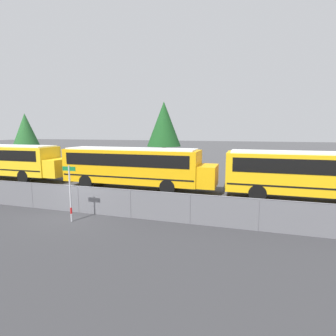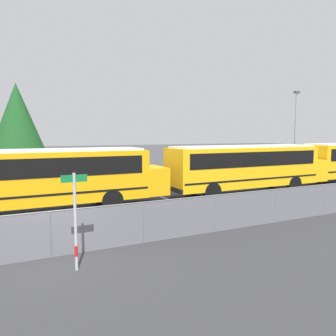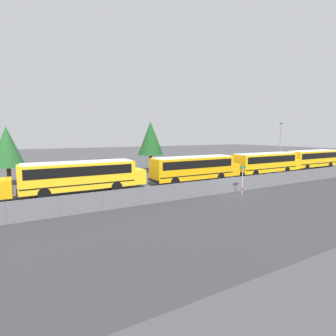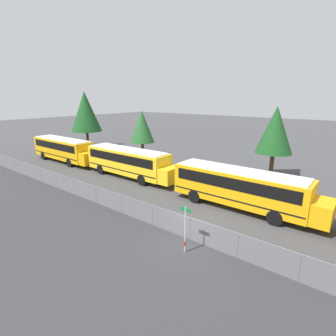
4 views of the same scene
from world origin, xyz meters
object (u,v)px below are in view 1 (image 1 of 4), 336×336
object	(u,v)px
school_bus_1	(6,159)
school_bus_3	(317,172)
street_sign	(70,192)
school_bus_2	(134,165)
tree_2	(164,124)
tree_1	(26,131)

from	to	relation	value
school_bus_1	school_bus_3	bearing A→B (deg)	-1.25
street_sign	school_bus_3	bearing A→B (deg)	31.33
school_bus_2	tree_2	bearing A→B (deg)	94.79
school_bus_1	school_bus_2	xyz separation A→B (m)	(12.68, -0.45, 0.00)
street_sign	tree_1	distance (m)	25.19
school_bus_3	street_sign	world-z (taller)	school_bus_3
school_bus_2	tree_1	size ratio (longest dim) A/B	1.78
school_bus_2	tree_1	world-z (taller)	tree_1
school_bus_1	tree_2	distance (m)	15.55
street_sign	tree_1	world-z (taller)	tree_1
street_sign	school_bus_2	bearing A→B (deg)	90.16
school_bus_1	tree_1	xyz separation A→B (m)	(-6.16, 8.55, 2.39)
school_bus_3	tree_2	size ratio (longest dim) A/B	1.55
school_bus_1	school_bus_2	size ratio (longest dim) A/B	1.00
school_bus_1	tree_2	bearing A→B (deg)	38.97
school_bus_2	street_sign	size ratio (longest dim) A/B	4.24
tree_1	tree_2	xyz separation A→B (m)	(18.00, 1.03, 0.79)
school_bus_3	street_sign	size ratio (longest dim) A/B	4.24
school_bus_2	tree_2	size ratio (longest dim) A/B	1.55
street_sign	tree_2	world-z (taller)	tree_2
school_bus_3	tree_1	distance (m)	32.38
school_bus_3	street_sign	xyz separation A→B (m)	(-12.12, -7.38, -0.39)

